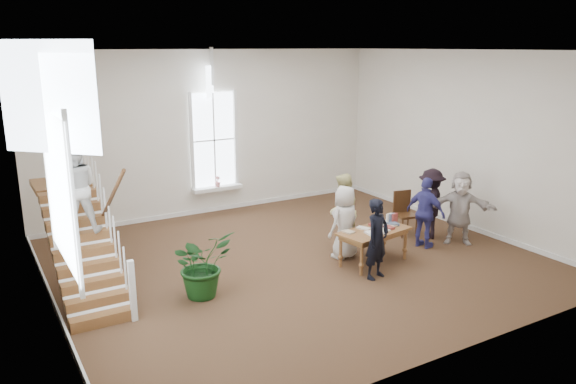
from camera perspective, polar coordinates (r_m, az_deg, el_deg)
ground at (r=12.46m, az=0.91°, el=-6.97°), size 10.00×10.00×0.00m
room_shell at (r=16.06m, az=-7.26°, el=-0.59°), size 10.49×10.00×10.00m
staircase at (r=11.17m, az=-20.59°, el=-1.74°), size 1.10×4.10×2.92m
library_table at (r=12.26m, az=8.79°, el=-4.18°), size 1.72×1.06×0.82m
police_officer at (r=11.44m, az=9.05°, el=-4.73°), size 0.69×0.55×1.66m
elderly_woman at (r=12.44m, az=5.76°, el=-3.07°), size 0.90×0.69×1.64m
person_yellow at (r=12.97m, az=5.54°, el=-2.00°), size 1.09×1.06×1.78m
woman_cluster_a at (r=13.39m, az=13.81°, el=-2.07°), size 0.66×1.05×1.67m
woman_cluster_b at (r=14.09m, az=14.31°, el=-1.15°), size 1.25×1.23×1.73m
woman_cluster_c at (r=13.87m, az=17.07°, el=-1.55°), size 1.56×1.47×1.75m
floor_plant at (r=10.69m, az=-8.74°, el=-7.24°), size 1.36×1.25×1.27m
side_chair at (r=14.27m, az=11.70°, el=-1.81°), size 0.56×0.56×1.10m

